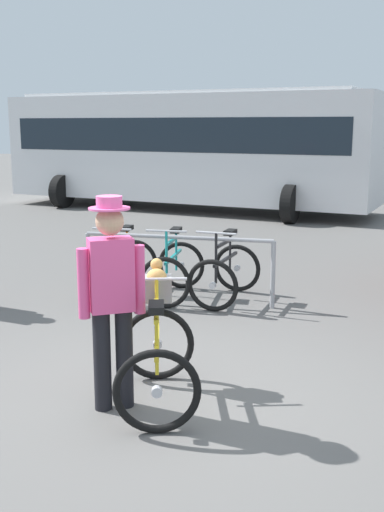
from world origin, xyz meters
TOP-DOWN VIEW (x-y plane):
  - ground_plane at (0.00, 0.00)m, footprint 80.00×80.00m
  - bike_rack_rail at (-0.63, 2.83)m, footprint 2.51×0.09m
  - racked_bike_orange at (-1.44, 3.00)m, footprint 0.67×1.10m
  - racked_bike_teal at (-0.74, 3.01)m, footprint 0.72×1.12m
  - racked_bike_black at (-0.04, 3.02)m, footprint 0.79×1.18m
  - featured_bicycle at (-0.02, -0.03)m, footprint 0.95×1.25m
  - person_with_featured_bike at (-0.30, -0.30)m, footprint 0.46×0.35m
  - bus_distant at (-2.78, 11.73)m, footprint 10.30×4.69m

SIDE VIEW (x-z plane):
  - ground_plane at x=0.00m, z-range 0.00..0.00m
  - racked_bike_black at x=-0.04m, z-range -0.12..0.86m
  - racked_bike_orange at x=-1.44m, z-range -0.12..0.85m
  - racked_bike_teal at x=-0.74m, z-range -0.12..0.85m
  - featured_bicycle at x=-0.02m, z-range -0.06..1.03m
  - bike_rack_rail at x=-0.63m, z-range 0.20..1.08m
  - person_with_featured_bike at x=-0.30m, z-range 0.09..1.81m
  - bus_distant at x=-2.78m, z-range 0.20..3.28m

